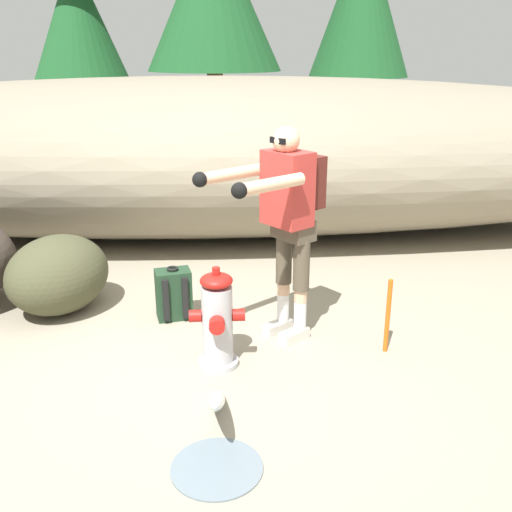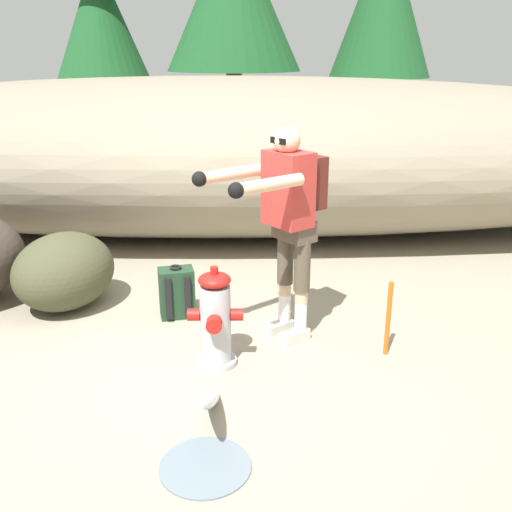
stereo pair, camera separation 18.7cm
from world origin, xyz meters
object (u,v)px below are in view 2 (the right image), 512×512
at_px(fire_hydrant, 215,321).
at_px(boulder_mid, 64,271).
at_px(spare_backpack, 177,293).
at_px(utility_worker, 288,209).
at_px(survey_stake, 388,319).

height_order(fire_hydrant, boulder_mid, fire_hydrant).
bearing_deg(spare_backpack, boulder_mid, 66.65).
distance_m(utility_worker, spare_backpack, 1.34).
xyz_separation_m(fire_hydrant, survey_stake, (1.30, 0.14, -0.06)).
height_order(utility_worker, spare_backpack, utility_worker).
bearing_deg(survey_stake, fire_hydrant, -173.81).
xyz_separation_m(fire_hydrant, boulder_mid, (-1.42, 1.03, -0.01)).
bearing_deg(fire_hydrant, utility_worker, 37.76).
height_order(utility_worker, survey_stake, utility_worker).
bearing_deg(utility_worker, fire_hydrant, 0.28).
height_order(fire_hydrant, utility_worker, utility_worker).
height_order(spare_backpack, boulder_mid, boulder_mid).
bearing_deg(utility_worker, survey_stake, 122.28).
bearing_deg(fire_hydrant, survey_stake, 6.19).
relative_size(fire_hydrant, survey_stake, 1.30).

